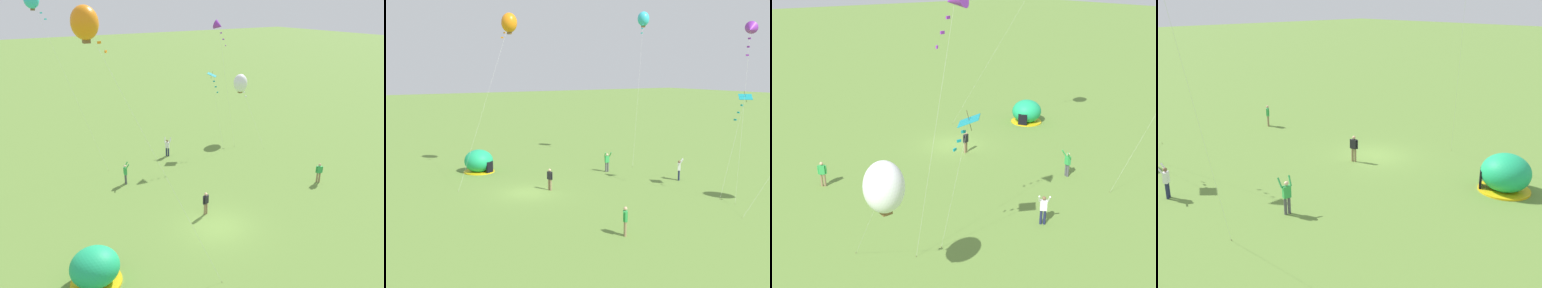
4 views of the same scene
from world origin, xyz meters
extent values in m
plane|color=olive|center=(0.00, 0.00, 0.00)|extent=(300.00, 300.00, 0.00)
ellipsoid|color=#1EAD6B|center=(-8.87, -0.91, 1.05)|extent=(2.70, 2.60, 2.10)
cylinder|color=yellow|center=(-8.87, -0.91, 0.05)|extent=(2.81, 2.81, 0.10)
cube|color=black|center=(-7.78, -0.26, 0.55)|extent=(0.51, 0.75, 1.10)
cylinder|color=#1E2347|center=(2.87, 12.85, 0.44)|extent=(0.15, 0.15, 0.88)
cylinder|color=#1E2347|center=(3.01, 12.71, 0.44)|extent=(0.15, 0.15, 0.88)
cube|color=white|center=(2.94, 12.78, 1.18)|extent=(0.44, 0.43, 0.60)
sphere|color=brown|center=(2.94, 12.78, 1.61)|extent=(0.22, 0.22, 0.22)
cylinder|color=white|center=(2.85, 13.07, 1.64)|extent=(0.28, 0.37, 0.50)
cylinder|color=white|center=(3.24, 12.71, 1.64)|extent=(0.35, 0.30, 0.50)
cylinder|color=#8C7251|center=(0.25, 1.83, 0.44)|extent=(0.15, 0.15, 0.88)
cylinder|color=#8C7251|center=(0.05, 1.78, 0.44)|extent=(0.15, 0.15, 0.88)
cube|color=black|center=(0.15, 1.80, 1.18)|extent=(0.43, 0.34, 0.60)
sphere|color=tan|center=(0.15, 1.80, 1.61)|extent=(0.22, 0.22, 0.22)
cylinder|color=black|center=(0.39, 1.88, 1.18)|extent=(0.09, 0.09, 0.58)
cylinder|color=black|center=(-0.09, 1.73, 1.18)|extent=(0.09, 0.09, 0.58)
cylinder|color=#8C7251|center=(11.01, 1.03, 0.44)|extent=(0.15, 0.15, 0.88)
cylinder|color=#8C7251|center=(11.18, 0.92, 0.44)|extent=(0.15, 0.15, 0.88)
cube|color=green|center=(11.10, 0.97, 1.18)|extent=(0.45, 0.41, 0.60)
sphere|color=tan|center=(11.10, 0.97, 1.61)|extent=(0.22, 0.22, 0.22)
cylinder|color=green|center=(10.89, 1.11, 1.18)|extent=(0.09, 0.09, 0.58)
cylinder|color=green|center=(11.30, 0.84, 1.18)|extent=(0.09, 0.09, 0.58)
cylinder|color=#4C4C51|center=(-2.89, 9.43, 0.44)|extent=(0.15, 0.15, 0.88)
cylinder|color=#4C4C51|center=(-2.92, 9.23, 0.44)|extent=(0.15, 0.15, 0.88)
cube|color=green|center=(-2.90, 9.33, 1.18)|extent=(0.31, 0.42, 0.60)
sphere|color=beige|center=(-2.90, 9.33, 1.61)|extent=(0.22, 0.22, 0.22)
cylinder|color=green|center=(-2.71, 9.56, 1.64)|extent=(0.38, 0.10, 0.50)
cylinder|color=green|center=(-2.81, 9.04, 1.64)|extent=(0.39, 0.22, 0.50)
cylinder|color=silver|center=(-5.17, 14.62, 7.28)|extent=(3.81, 3.98, 14.57)
cylinder|color=brown|center=(-3.28, 12.63, 0.03)|extent=(0.03, 0.03, 0.06)
ellipsoid|color=#33B7D1|center=(-7.07, 16.60, 14.57)|extent=(1.22, 1.22, 1.49)
cube|color=brown|center=(-7.07, 16.60, 13.81)|extent=(0.30, 0.30, 0.22)
cube|color=#33B7D1|center=(-6.80, 16.32, 14.01)|extent=(0.15, 0.20, 0.12)
cube|color=#33B7D1|center=(-6.57, 16.07, 13.53)|extent=(0.20, 0.16, 0.12)
cube|color=#33B7D1|center=(-6.33, 15.83, 13.05)|extent=(0.20, 0.16, 0.12)
cylinder|color=silver|center=(-5.17, -1.37, 6.72)|extent=(4.33, 6.35, 13.45)
cylinder|color=brown|center=(-3.01, -4.54, 0.03)|extent=(0.03, 0.03, 0.06)
ellipsoid|color=orange|center=(-7.33, 1.79, 13.45)|extent=(1.40, 1.40, 1.71)
cube|color=brown|center=(-7.33, 1.79, 12.57)|extent=(0.35, 0.35, 0.25)
cube|color=orange|center=(-7.09, 1.44, 12.95)|extent=(0.20, 0.15, 0.12)
cube|color=orange|center=(-6.89, 1.15, 12.52)|extent=(0.21, 0.13, 0.12)
cube|color=orange|center=(-6.68, 0.85, 12.09)|extent=(0.17, 0.19, 0.12)
cylinder|color=silver|center=(8.72, 12.46, 3.70)|extent=(0.08, 2.23, 7.40)
cylinder|color=brown|center=(8.75, 11.35, 0.03)|extent=(0.03, 0.03, 0.06)
cube|color=teal|center=(8.68, 13.57, 7.40)|extent=(1.28, 1.28, 0.38)
cylinder|color=#332314|center=(8.68, 13.57, 7.41)|extent=(0.03, 0.36, 0.82)
cube|color=teal|center=(8.69, 13.19, 6.80)|extent=(0.21, 0.12, 0.12)
cube|color=teal|center=(8.70, 12.88, 6.29)|extent=(0.21, 0.09, 0.12)
cube|color=teal|center=(8.71, 12.56, 5.78)|extent=(0.21, 0.12, 0.12)
cylinder|color=silver|center=(9.64, 12.23, 6.10)|extent=(1.12, 1.92, 12.20)
cylinder|color=brown|center=(10.19, 11.28, 0.03)|extent=(0.03, 0.03, 0.06)
cone|color=purple|center=(9.08, 13.19, 12.20)|extent=(1.27, 1.29, 1.09)
cube|color=purple|center=(9.24, 12.93, 11.52)|extent=(0.21, 0.11, 0.12)
cube|color=purple|center=(9.36, 12.71, 10.93)|extent=(0.21, 0.10, 0.12)
cube|color=purple|center=(9.49, 12.49, 10.35)|extent=(0.18, 0.18, 0.12)
cylinder|color=brown|center=(12.47, 9.24, 0.03)|extent=(0.03, 0.03, 0.06)
camera|label=1|loc=(-13.10, -17.63, 14.50)|focal=35.00mm
camera|label=2|loc=(30.67, -13.83, 9.35)|focal=42.00mm
camera|label=3|loc=(19.31, 27.71, 13.22)|focal=42.00mm
camera|label=4|loc=(-19.32, 20.89, 10.06)|focal=42.00mm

